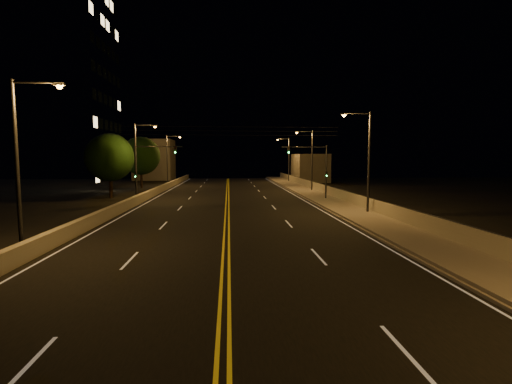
{
  "coord_description": "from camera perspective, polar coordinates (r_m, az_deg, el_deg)",
  "views": [
    {
      "loc": [
        0.16,
        -6.9,
        4.82
      ],
      "look_at": [
        2.0,
        18.0,
        2.5
      ],
      "focal_mm": 26.0,
      "sensor_mm": 36.0,
      "label": 1
    }
  ],
  "objects": [
    {
      "name": "road",
      "position": [
        27.33,
        -4.51,
        -4.85
      ],
      "size": [
        18.0,
        120.0,
        0.02
      ],
      "primitive_type": "cube",
      "color": "black",
      "rests_on": "ground"
    },
    {
      "name": "sidewalk",
      "position": [
        29.3,
        17.17,
        -4.1
      ],
      "size": [
        3.6,
        120.0,
        0.3
      ],
      "primitive_type": "cube",
      "color": "slate",
      "rests_on": "ground"
    },
    {
      "name": "curb",
      "position": [
        28.69,
        13.68,
        -4.36
      ],
      "size": [
        0.14,
        120.0,
        0.15
      ],
      "primitive_type": "cube",
      "color": "slate",
      "rests_on": "ground"
    },
    {
      "name": "parapet_wall",
      "position": [
        29.84,
        20.16,
        -2.76
      ],
      "size": [
        0.3,
        120.0,
        1.0
      ],
      "primitive_type": "cube",
      "color": "#A79F8B",
      "rests_on": "sidewalk"
    },
    {
      "name": "jersey_barrier",
      "position": [
        28.86,
        -23.45,
        -3.84
      ],
      "size": [
        0.45,
        120.0,
        0.91
      ],
      "primitive_type": "cube",
      "color": "#A79F8B",
      "rests_on": "ground"
    },
    {
      "name": "distant_building_right",
      "position": [
        75.64,
        8.28,
        3.69
      ],
      "size": [
        6.0,
        10.0,
        5.52
      ],
      "primitive_type": "cube",
      "color": "slate",
      "rests_on": "ground"
    },
    {
      "name": "distant_building_left",
      "position": [
        84.05,
        -15.36,
        4.81
      ],
      "size": [
        8.0,
        8.0,
        8.72
      ],
      "primitive_type": "cube",
      "color": "slate",
      "rests_on": "ground"
    },
    {
      "name": "parapet_rail",
      "position": [
        29.78,
        20.19,
        -1.75
      ],
      "size": [
        0.06,
        120.0,
        0.06
      ],
      "primitive_type": "cylinder",
      "rotation": [
        1.57,
        0.0,
        0.0
      ],
      "color": "black",
      "rests_on": "parapet_wall"
    },
    {
      "name": "lane_markings",
      "position": [
        27.25,
        -4.51,
        -4.85
      ],
      "size": [
        17.32,
        116.0,
        0.0
      ],
      "color": "silver",
      "rests_on": "road"
    },
    {
      "name": "streetlight_1",
      "position": [
        32.14,
        16.52,
        5.4
      ],
      "size": [
        2.55,
        0.28,
        8.59
      ],
      "color": "#2D2D33",
      "rests_on": "ground"
    },
    {
      "name": "streetlight_2",
      "position": [
        52.41,
        8.32,
        5.44
      ],
      "size": [
        2.55,
        0.28,
        8.59
      ],
      "color": "#2D2D33",
      "rests_on": "ground"
    },
    {
      "name": "streetlight_3",
      "position": [
        72.21,
        4.84,
        5.43
      ],
      "size": [
        2.55,
        0.28,
        8.59
      ],
      "color": "#2D2D33",
      "rests_on": "ground"
    },
    {
      "name": "streetlight_4",
      "position": [
        21.5,
        -32.28,
        4.95
      ],
      "size": [
        2.55,
        0.28,
        8.59
      ],
      "color": "#2D2D33",
      "rests_on": "ground"
    },
    {
      "name": "streetlight_5",
      "position": [
        43.6,
        -17.65,
        5.29
      ],
      "size": [
        2.55,
        0.28,
        8.59
      ],
      "color": "#2D2D33",
      "rests_on": "ground"
    },
    {
      "name": "streetlight_6",
      "position": [
        64.47,
        -13.26,
        5.32
      ],
      "size": [
        2.55,
        0.28,
        8.59
      ],
      "color": "#2D2D33",
      "rests_on": "ground"
    },
    {
      "name": "traffic_signal_right",
      "position": [
        41.75,
        9.45,
        3.98
      ],
      "size": [
        5.11,
        0.31,
        6.19
      ],
      "color": "#2D2D33",
      "rests_on": "ground"
    },
    {
      "name": "traffic_signal_left",
      "position": [
        41.55,
        -16.72,
        3.83
      ],
      "size": [
        5.11,
        0.31,
        6.19
      ],
      "color": "#2D2D33",
      "rests_on": "ground"
    },
    {
      "name": "overhead_wires",
      "position": [
        36.49,
        -4.52,
        9.35
      ],
      "size": [
        22.0,
        0.03,
        0.83
      ],
      "color": "black"
    },
    {
      "name": "building_tower",
      "position": [
        69.67,
        -31.61,
        13.64
      ],
      "size": [
        24.0,
        15.0,
        32.82
      ],
      "color": "slate",
      "rests_on": "ground"
    },
    {
      "name": "tree_0",
      "position": [
        47.35,
        -21.61,
        4.93
      ],
      "size": [
        5.63,
        5.63,
        7.64
      ],
      "color": "black",
      "rests_on": "ground"
    },
    {
      "name": "tree_1",
      "position": [
        53.85,
        -21.5,
        5.25
      ],
      "size": [
        5.98,
        5.98,
        8.11
      ],
      "color": "black",
      "rests_on": "ground"
    },
    {
      "name": "tree_2",
      "position": [
        61.2,
        -17.3,
        5.33
      ],
      "size": [
        5.97,
        5.97,
        8.09
      ],
      "color": "black",
      "rests_on": "ground"
    }
  ]
}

